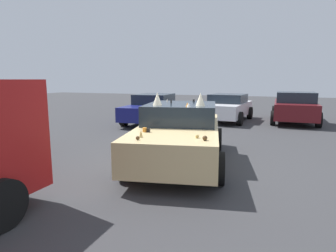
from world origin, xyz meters
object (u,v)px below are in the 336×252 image
parked_sedan_row_back_center (153,108)px  parked_sedan_near_left (227,107)px  art_car_decorated (180,133)px  parked_sedan_far_left (295,107)px

parked_sedan_row_back_center → parked_sedan_near_left: 3.71m
art_car_decorated → parked_sedan_row_back_center: 6.74m
art_car_decorated → parked_sedan_far_left: size_ratio=1.15×
art_car_decorated → parked_sedan_far_left: bearing=148.1°
parked_sedan_row_back_center → parked_sedan_far_left: 6.75m
art_car_decorated → parked_sedan_row_back_center: (5.86, 3.33, -0.04)m
parked_sedan_row_back_center → parked_sedan_near_left: parked_sedan_row_back_center is taller
parked_sedan_far_left → art_car_decorated: bearing=160.1°
parked_sedan_row_back_center → parked_sedan_near_left: (1.82, -3.23, -0.01)m
art_car_decorated → parked_sedan_near_left: 7.68m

